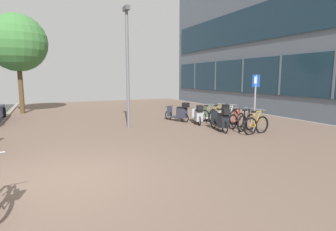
{
  "coord_description": "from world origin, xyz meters",
  "views": [
    {
      "loc": [
        -0.34,
        -6.13,
        2.28
      ],
      "look_at": [
        3.67,
        2.45,
        0.92
      ],
      "focal_mm": 28.43,
      "sensor_mm": 36.0,
      "label": 1
    }
  ],
  "objects": [
    {
      "name": "scooter_far",
      "position": [
        6.43,
        4.9,
        0.44
      ],
      "size": [
        0.83,
        1.64,
        0.99
      ],
      "color": "black",
      "rests_on": "ground"
    },
    {
      "name": "lamp_post",
      "position": [
        3.11,
        5.47,
        2.97
      ],
      "size": [
        0.2,
        0.52,
        5.31
      ],
      "color": "slate",
      "rests_on": "ground"
    },
    {
      "name": "bicycle_rack_00",
      "position": [
        7.41,
        1.97,
        0.36
      ],
      "size": [
        1.42,
        0.48,
        1.02
      ],
      "color": "black",
      "rests_on": "ground"
    },
    {
      "name": "bicycle_rack_05",
      "position": [
        7.42,
        5.44,
        0.33
      ],
      "size": [
        1.27,
        0.48,
        0.92
      ],
      "color": "black",
      "rests_on": "ground"
    },
    {
      "name": "scooter_near",
      "position": [
        6.0,
        6.0,
        0.46
      ],
      "size": [
        0.82,
        1.65,
        1.03
      ],
      "color": "black",
      "rests_on": "ground"
    },
    {
      "name": "ground",
      "position": [
        1.43,
        0.0,
        -0.02
      ],
      "size": [
        21.0,
        40.0,
        0.13
      ],
      "color": "#2A2A25"
    },
    {
      "name": "street_tree",
      "position": [
        -1.61,
        13.0,
        4.37
      ],
      "size": [
        3.5,
        3.5,
        6.14
      ],
      "color": "brown",
      "rests_on": "ground"
    },
    {
      "name": "bicycle_rack_01",
      "position": [
        7.5,
        2.66,
        0.35
      ],
      "size": [
        1.33,
        0.53,
        1.01
      ],
      "color": "black",
      "rests_on": "ground"
    },
    {
      "name": "scooter_extra",
      "position": [
        6.4,
        2.96,
        0.47
      ],
      "size": [
        0.66,
        1.71,
        1.05
      ],
      "color": "black",
      "rests_on": "ground"
    },
    {
      "name": "bicycle_rack_04",
      "position": [
        7.51,
        4.74,
        0.35
      ],
      "size": [
        1.38,
        0.5,
        1.01
      ],
      "color": "black",
      "rests_on": "ground"
    },
    {
      "name": "bicycle_rack_02",
      "position": [
        7.55,
        3.35,
        0.33
      ],
      "size": [
        1.29,
        0.54,
        0.95
      ],
      "color": "black",
      "rests_on": "ground"
    },
    {
      "name": "scooter_mid",
      "position": [
        7.59,
        4.89,
        0.44
      ],
      "size": [
        1.01,
        1.56,
        0.98
      ],
      "color": "black",
      "rests_on": "ground"
    },
    {
      "name": "parking_sign",
      "position": [
        7.56,
        2.27,
        1.48
      ],
      "size": [
        0.4,
        0.07,
        2.38
      ],
      "color": "gray",
      "rests_on": "ground"
    },
    {
      "name": "bicycle_rack_03",
      "position": [
        7.69,
        4.05,
        0.36
      ],
      "size": [
        1.39,
        0.54,
        1.02
      ],
      "color": "black",
      "rests_on": "ground"
    }
  ]
}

